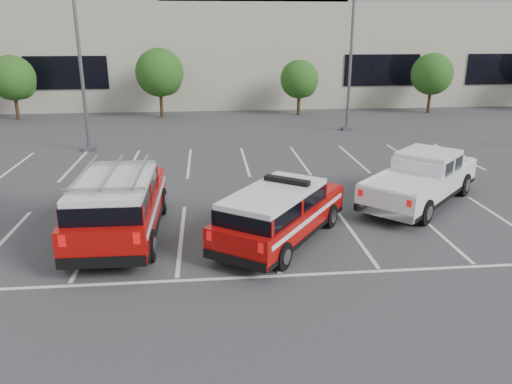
% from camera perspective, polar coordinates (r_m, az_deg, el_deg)
% --- Properties ---
extents(ground, '(120.00, 120.00, 0.00)m').
position_cam_1_polar(ground, '(15.83, 1.31, -4.76)').
color(ground, '#373739').
rests_on(ground, ground).
extents(stall_markings, '(23.00, 15.00, 0.01)m').
position_cam_1_polar(stall_markings, '(20.02, -0.25, 0.29)').
color(stall_markings, silver).
rests_on(stall_markings, ground).
extents(convention_building, '(60.00, 16.99, 13.20)m').
position_cam_1_polar(convention_building, '(46.38, -3.39, 16.47)').
color(convention_building, '#B9AF9D').
rests_on(convention_building, ground).
extents(tree_left, '(3.07, 3.07, 4.42)m').
position_cam_1_polar(tree_left, '(38.92, -25.91, 11.49)').
color(tree_left, '#3F2B19').
rests_on(tree_left, ground).
extents(tree_mid_left, '(3.37, 3.37, 4.85)m').
position_cam_1_polar(tree_mid_left, '(36.76, -10.81, 13.08)').
color(tree_mid_left, '#3F2B19').
rests_on(tree_mid_left, ground).
extents(tree_mid_right, '(2.77, 2.77, 3.99)m').
position_cam_1_polar(tree_mid_right, '(37.32, 5.09, 12.57)').
color(tree_mid_right, '#3F2B19').
rests_on(tree_mid_right, ground).
extents(tree_right, '(3.07, 3.07, 4.42)m').
position_cam_1_polar(tree_right, '(40.36, 19.54, 12.44)').
color(tree_right, '#3F2B19').
rests_on(tree_right, ground).
extents(light_pole_left, '(0.90, 0.60, 10.24)m').
position_cam_1_polar(light_pole_left, '(27.18, -19.59, 15.18)').
color(light_pole_left, '#59595E').
rests_on(light_pole_left, ground).
extents(light_pole_mid, '(0.90, 0.60, 10.24)m').
position_cam_1_polar(light_pole_mid, '(31.71, 10.85, 16.18)').
color(light_pole_mid, '#59595E').
rests_on(light_pole_mid, ground).
extents(fire_chief_suv, '(4.69, 5.51, 1.89)m').
position_cam_1_polar(fire_chief_suv, '(15.01, 2.73, -2.91)').
color(fire_chief_suv, '#9A0907').
rests_on(fire_chief_suv, ground).
extents(white_pickup, '(5.77, 5.78, 1.86)m').
position_cam_1_polar(white_pickup, '(19.29, 18.33, 0.93)').
color(white_pickup, silver).
rests_on(white_pickup, ground).
extents(ladder_suv, '(2.35, 5.86, 2.30)m').
position_cam_1_polar(ladder_suv, '(15.77, -15.38, -1.94)').
color(ladder_suv, '#9A0907').
rests_on(ladder_suv, ground).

